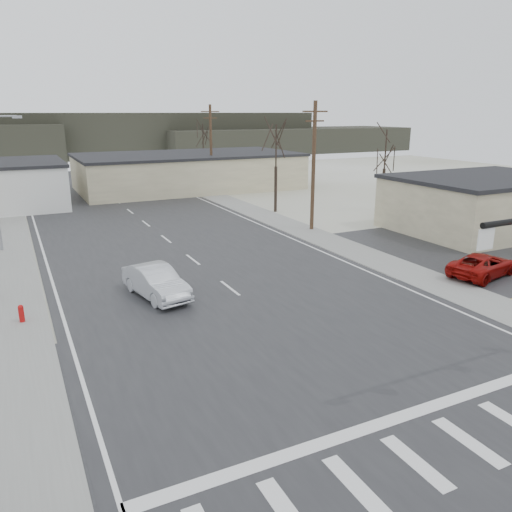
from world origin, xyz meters
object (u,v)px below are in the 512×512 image
Objects in this scene: car_parked_red at (483,265)px; sedan_crossing at (156,282)px; car_far_a at (143,186)px; car_far_b at (34,180)px; fire_hydrant at (21,314)px; car_parked_dark_b at (506,230)px.

sedan_crossing is at bearing 61.40° from car_parked_red.
car_far_a is 1.49× the size of car_far_b.
sedan_crossing is (6.32, 0.49, 0.39)m from fire_hydrant.
fire_hydrant is 47.50m from car_far_b.
car_parked_red is (9.91, -39.48, -0.15)m from car_far_a.
fire_hydrant is 0.18× the size of car_parked_red.
car_far_a is 39.00m from car_parked_dark_b.
car_far_a is at bearing 14.69° from car_parked_dark_b.
car_far_a reaches higher than fire_hydrant.
sedan_crossing reaches higher than car_parked_red.
car_parked_dark_b is (26.24, 0.07, -0.02)m from sedan_crossing.
car_parked_red is at bearing -68.64° from car_far_b.
fire_hydrant is at bearing 173.26° from sedan_crossing.
car_far_a is (7.84, 34.46, 0.01)m from sedan_crossing.
car_far_a is 1.15× the size of car_parked_red.
car_parked_red is at bearing -26.99° from sedan_crossing.
fire_hydrant is at bearing -94.37° from car_far_b.
car_far_a is at bearing 67.95° from fire_hydrant.
car_parked_dark_b is (18.40, -34.39, -0.03)m from car_far_a.
car_parked_dark_b reaches higher than car_parked_red.
sedan_crossing is at bearing 93.02° from car_far_a.
car_far_b is at bearing 82.71° from sedan_crossing.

